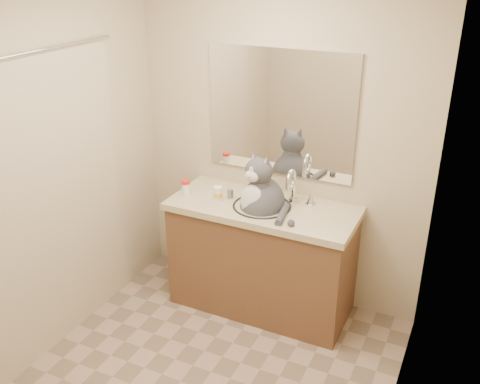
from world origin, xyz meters
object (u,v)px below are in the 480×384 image
Objects in this scene: cat at (262,202)px; grey_canister at (230,194)px; pill_bottle_redcap at (186,187)px; pill_bottle_orange at (218,194)px.

grey_canister is (-0.26, 0.03, -0.01)m from cat.
pill_bottle_redcap is 0.34m from grey_canister.
cat is at bearing 5.98° from pill_bottle_orange.
pill_bottle_redcap and pill_bottle_orange have the same top height.
grey_canister is (0.33, 0.07, -0.02)m from pill_bottle_redcap.
pill_bottle_redcap is 0.27m from pill_bottle_orange.
pill_bottle_orange is at bearing -158.35° from cat.
pill_bottle_orange is 1.55× the size of grey_canister.
cat is 0.59m from pill_bottle_redcap.
pill_bottle_orange reaches higher than grey_canister.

